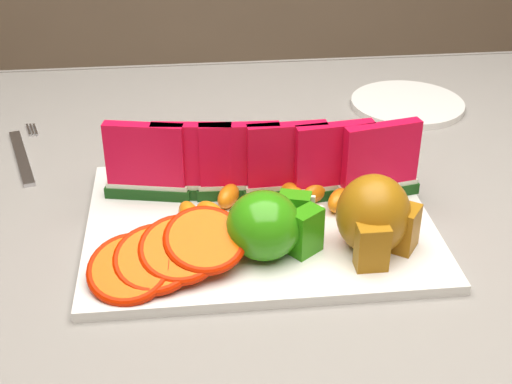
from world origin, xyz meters
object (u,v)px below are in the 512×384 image
platter (259,223)px  side_plate (407,104)px  pear_cluster (375,217)px  fork (23,154)px  apple_cluster (270,225)px

platter → side_plate: bearing=49.8°
pear_cluster → side_plate: bearing=68.2°
fork → side_plate: bearing=10.6°
platter → side_plate: platter is taller
platter → pear_cluster: (0.12, -0.07, 0.04)m
pear_cluster → fork: pear_cluster is taller
apple_cluster → fork: size_ratio=0.59×
pear_cluster → apple_cluster: bearing=177.3°
fork → platter: bearing=-35.2°
apple_cluster → side_plate: 0.48m
side_plate → fork: (-0.59, -0.11, -0.00)m
pear_cluster → side_plate: 0.43m
platter → side_plate: size_ratio=1.82×
apple_cluster → pear_cluster: size_ratio=1.08×
apple_cluster → fork: bearing=138.0°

